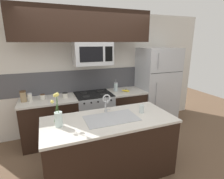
# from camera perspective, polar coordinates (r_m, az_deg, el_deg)

# --- Properties ---
(ground_plane) EXTENTS (10.00, 10.00, 0.00)m
(ground_plane) POSITION_cam_1_polar(r_m,az_deg,el_deg) (3.34, -1.13, -21.10)
(ground_plane) COLOR brown
(rear_partition) EXTENTS (5.20, 0.10, 2.60)m
(rear_partition) POSITION_cam_1_polar(r_m,az_deg,el_deg) (4.05, -3.56, 5.63)
(rear_partition) COLOR silver
(rear_partition) RESTS_ON ground
(splash_band) EXTENTS (3.62, 0.01, 0.48)m
(splash_band) POSITION_cam_1_polar(r_m,az_deg,el_deg) (3.94, -7.42, 3.05)
(splash_band) COLOR #4C4C51
(splash_band) RESTS_ON rear_partition
(back_counter_left) EXTENTS (1.08, 0.65, 0.91)m
(back_counter_left) POSITION_cam_1_polar(r_m,az_deg,el_deg) (3.75, -19.46, -9.64)
(back_counter_left) COLOR black
(back_counter_left) RESTS_ON ground
(back_counter_right) EXTENTS (0.80, 0.65, 0.91)m
(back_counter_right) POSITION_cam_1_polar(r_m,az_deg,el_deg) (4.11, 4.49, -6.50)
(back_counter_right) COLOR black
(back_counter_right) RESTS_ON ground
(stove_range) EXTENTS (0.76, 0.64, 0.93)m
(stove_range) POSITION_cam_1_polar(r_m,az_deg,el_deg) (3.86, -5.87, -7.96)
(stove_range) COLOR #B7BABF
(stove_range) RESTS_ON ground
(microwave) EXTENTS (0.74, 0.40, 0.44)m
(microwave) POSITION_cam_1_polar(r_m,az_deg,el_deg) (3.53, -6.36, 11.57)
(microwave) COLOR #B7BABF
(upper_cabinet_band) EXTENTS (2.57, 0.34, 0.60)m
(upper_cabinet_band) POSITION_cam_1_polar(r_m,az_deg,el_deg) (3.47, -8.86, 20.02)
(upper_cabinet_band) COLOR black
(refrigerator) EXTENTS (0.89, 0.74, 1.85)m
(refrigerator) POSITION_cam_1_polar(r_m,az_deg,el_deg) (4.39, 14.27, 0.91)
(refrigerator) COLOR #B7BABF
(refrigerator) RESTS_ON ground
(storage_jar_tall) EXTENTS (0.11, 0.11, 0.21)m
(storage_jar_tall) POSITION_cam_1_polar(r_m,az_deg,el_deg) (3.60, -26.99, -2.01)
(storage_jar_tall) COLOR #997F5B
(storage_jar_tall) RESTS_ON back_counter_left
(storage_jar_medium) EXTENTS (0.08, 0.08, 0.15)m
(storage_jar_medium) POSITION_cam_1_polar(r_m,az_deg,el_deg) (3.60, -25.27, -2.27)
(storage_jar_medium) COLOR silver
(storage_jar_medium) RESTS_ON back_counter_left
(storage_jar_short) EXTENTS (0.09, 0.09, 0.11)m
(storage_jar_short) POSITION_cam_1_polar(r_m,az_deg,el_deg) (3.60, -21.69, -2.24)
(storage_jar_short) COLOR silver
(storage_jar_short) RESTS_ON back_counter_left
(storage_jar_squat) EXTENTS (0.11, 0.11, 0.10)m
(storage_jar_squat) POSITION_cam_1_polar(r_m,az_deg,el_deg) (3.58, -15.05, -1.76)
(storage_jar_squat) COLOR silver
(storage_jar_squat) RESTS_ON back_counter_left
(banana_bunch) EXTENTS (0.19, 0.12, 0.08)m
(banana_bunch) POSITION_cam_1_polar(r_m,az_deg,el_deg) (3.89, 4.60, -0.36)
(banana_bunch) COLOR yellow
(banana_bunch) RESTS_ON back_counter_right
(french_press) EXTENTS (0.09, 0.09, 0.27)m
(french_press) POSITION_cam_1_polar(r_m,az_deg,el_deg) (3.90, 1.23, 0.89)
(french_press) COLOR silver
(french_press) RESTS_ON back_counter_right
(island_counter) EXTENTS (1.89, 0.86, 0.91)m
(island_counter) POSITION_cam_1_polar(r_m,az_deg,el_deg) (2.78, -0.82, -18.04)
(island_counter) COLOR black
(island_counter) RESTS_ON ground
(kitchen_sink) EXTENTS (0.76, 0.44, 0.16)m
(kitchen_sink) POSITION_cam_1_polar(r_m,az_deg,el_deg) (2.59, -0.17, -10.78)
(kitchen_sink) COLOR #ADAFB5
(kitchen_sink) RESTS_ON island_counter
(sink_faucet) EXTENTS (0.14, 0.14, 0.31)m
(sink_faucet) POSITION_cam_1_polar(r_m,az_deg,el_deg) (2.68, -1.86, -3.73)
(sink_faucet) COLOR #B7BABF
(sink_faucet) RESTS_ON island_counter
(drinking_glass) EXTENTS (0.07, 0.07, 0.12)m
(drinking_glass) POSITION_cam_1_polar(r_m,az_deg,el_deg) (2.77, 9.67, -6.28)
(drinking_glass) COLOR silver
(drinking_glass) RESTS_ON island_counter
(flower_vase) EXTENTS (0.13, 0.16, 0.47)m
(flower_vase) POSITION_cam_1_polar(r_m,az_deg,el_deg) (2.39, -17.13, -8.78)
(flower_vase) COLOR silver
(flower_vase) RESTS_ON island_counter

